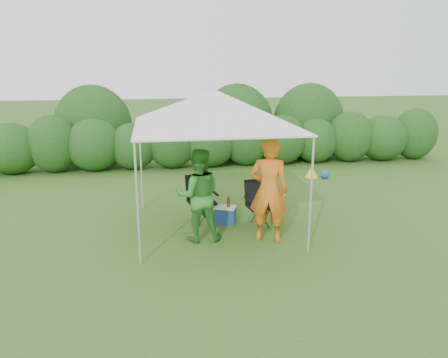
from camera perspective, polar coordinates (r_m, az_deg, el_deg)
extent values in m
plane|color=#3E6921|center=(8.73, -0.74, -7.39)|extent=(70.00, 70.00, 0.00)
ellipsoid|color=#215219|center=(14.85, -26.06, 3.59)|extent=(1.80, 1.53, 1.57)
cylinder|color=#382616|center=(14.97, -25.78, 1.20)|extent=(0.12, 0.12, 0.30)
ellipsoid|color=#215219|center=(14.53, -21.49, 4.30)|extent=(1.57, 1.34, 1.80)
cylinder|color=#382616|center=(14.67, -21.21, 1.42)|extent=(0.12, 0.12, 0.30)
ellipsoid|color=#215219|center=(14.33, -16.67, 4.27)|extent=(1.72, 1.47, 1.65)
cylinder|color=#382616|center=(14.46, -16.48, 1.64)|extent=(0.12, 0.12, 0.30)
ellipsoid|color=#215219|center=(14.24, -11.76, 4.21)|extent=(1.50, 1.28, 1.50)
cylinder|color=#382616|center=(14.36, -11.64, 1.86)|extent=(0.12, 0.12, 0.30)
ellipsoid|color=#215219|center=(14.22, -6.85, 4.86)|extent=(1.65, 1.40, 1.73)
cylinder|color=#382616|center=(14.36, -6.76, 2.06)|extent=(0.12, 0.12, 0.30)
ellipsoid|color=#215219|center=(14.33, -1.94, 4.74)|extent=(1.80, 1.53, 1.57)
cylinder|color=#382616|center=(14.46, -1.92, 2.25)|extent=(0.12, 0.12, 0.30)
ellipsoid|color=#215219|center=(14.52, 2.86, 5.31)|extent=(1.58, 1.34, 1.80)
cylinder|color=#382616|center=(14.66, 2.82, 2.42)|extent=(0.12, 0.12, 0.30)
ellipsoid|color=#215219|center=(14.83, 7.49, 5.11)|extent=(1.72, 1.47, 1.65)
cylinder|color=#382616|center=(14.96, 7.41, 2.57)|extent=(0.12, 0.12, 0.30)
ellipsoid|color=#215219|center=(15.24, 11.90, 4.90)|extent=(1.50, 1.28, 1.50)
cylinder|color=#382616|center=(15.35, 11.78, 2.69)|extent=(0.12, 0.12, 0.30)
ellipsoid|color=#215219|center=(15.70, 16.11, 5.34)|extent=(1.65, 1.40, 1.73)
cylinder|color=#382616|center=(15.83, 15.92, 2.79)|extent=(0.12, 0.12, 0.30)
ellipsoid|color=#215219|center=(16.27, 20.00, 5.07)|extent=(1.80, 1.53, 1.57)
cylinder|color=#382616|center=(16.39, 19.80, 2.88)|extent=(0.12, 0.12, 0.30)
ellipsoid|color=#215219|center=(16.89, 23.67, 5.43)|extent=(1.58, 1.34, 1.80)
cylinder|color=#382616|center=(17.01, 23.41, 2.94)|extent=(0.12, 0.12, 0.30)
cylinder|color=silver|center=(7.35, -11.23, -3.31)|extent=(0.04, 0.04, 2.10)
cylinder|color=silver|center=(7.83, 11.28, -2.19)|extent=(0.04, 0.04, 2.10)
cylinder|color=silver|center=(10.25, -10.79, 1.88)|extent=(0.04, 0.04, 2.10)
cylinder|color=silver|center=(10.59, 5.66, 2.49)|extent=(0.04, 0.04, 2.10)
cube|color=white|center=(8.66, -1.29, 6.95)|extent=(3.10, 3.10, 0.03)
pyramid|color=white|center=(8.62, -1.30, 9.35)|extent=(3.10, 3.10, 0.70)
cube|color=black|center=(9.14, 4.77, -3.61)|extent=(0.57, 0.54, 0.05)
cube|color=black|center=(9.25, 4.33, -1.54)|extent=(0.53, 0.20, 0.50)
cube|color=black|center=(8.99, 3.18, -2.67)|extent=(0.10, 0.44, 0.03)
cube|color=black|center=(9.18, 6.37, -2.38)|extent=(0.10, 0.44, 0.03)
cylinder|color=black|center=(8.94, 3.91, -5.44)|extent=(0.02, 0.02, 0.42)
cylinder|color=black|center=(9.09, 6.54, -5.15)|extent=(0.02, 0.02, 0.42)
cylinder|color=black|center=(9.33, 2.99, -4.54)|extent=(0.02, 0.02, 0.42)
cylinder|color=black|center=(9.48, 5.52, -4.28)|extent=(0.02, 0.02, 0.42)
cube|color=black|center=(9.33, -2.92, -3.04)|extent=(0.63, 0.59, 0.05)
cube|color=black|center=(9.46, -3.35, -0.93)|extent=(0.57, 0.25, 0.52)
cube|color=black|center=(9.20, -4.63, -2.09)|extent=(0.13, 0.47, 0.03)
cube|color=black|center=(9.35, -1.27, -1.76)|extent=(0.13, 0.47, 0.03)
cylinder|color=black|center=(9.13, -3.88, -4.93)|extent=(0.03, 0.03, 0.44)
cylinder|color=black|center=(9.26, -1.11, -4.61)|extent=(0.03, 0.03, 0.44)
cylinder|color=black|center=(9.55, -4.64, -4.03)|extent=(0.03, 0.03, 0.44)
cylinder|color=black|center=(9.67, -1.99, -3.75)|extent=(0.03, 0.03, 0.44)
imported|color=orange|center=(8.21, 5.85, -1.50)|extent=(0.85, 0.69, 2.01)
imported|color=#34852B|center=(8.27, -3.34, -2.13)|extent=(0.89, 0.70, 1.79)
cube|color=navy|center=(9.33, 0.18, -4.78)|extent=(0.50, 0.43, 0.34)
cube|color=silver|center=(9.27, 0.18, -3.71)|extent=(0.52, 0.46, 0.03)
cylinder|color=#592D0C|center=(9.20, 0.59, -2.95)|extent=(0.07, 0.07, 0.25)
cone|color=yellow|center=(13.32, 11.38, 0.92)|extent=(0.39, 0.39, 0.33)
sphere|color=blue|center=(13.25, 13.02, 0.61)|extent=(0.26, 0.26, 0.26)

